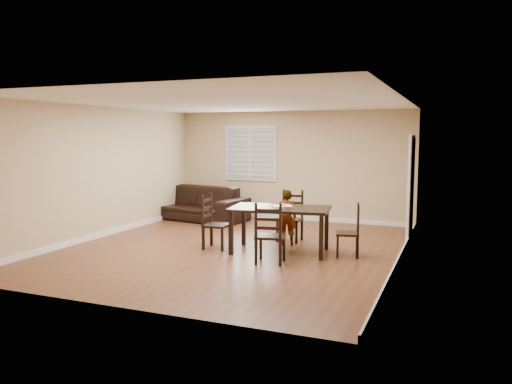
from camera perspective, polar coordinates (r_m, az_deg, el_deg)
ground at (r=9.42m, az=-2.54°, el=-6.41°), size 7.00×7.00×0.00m
room at (r=9.34m, az=-1.94°, el=4.67°), size 6.04×7.04×2.72m
dining_table at (r=8.97m, az=2.77°, el=-2.30°), size 1.87×1.21×0.82m
chair_near at (r=10.08m, az=4.10°, el=-2.92°), size 0.46×0.43×1.01m
chair_far at (r=8.12m, az=1.48°, el=-5.12°), size 0.53×0.50×1.03m
chair_left at (r=9.37m, az=-5.22°, el=-3.62°), size 0.47×0.49×1.02m
chair_right at (r=8.87m, az=11.15°, el=-4.57°), size 0.47×0.49×0.92m
child at (r=9.61m, az=3.52°, el=-2.90°), size 0.45×0.36×1.07m
napkin at (r=9.15m, az=3.02°, el=-1.57°), size 0.45×0.45×0.00m
donut at (r=9.14m, az=3.15°, el=-1.44°), size 0.10×0.10×0.04m
sofa at (r=12.69m, az=-7.28°, el=-1.22°), size 2.99×1.55×0.83m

